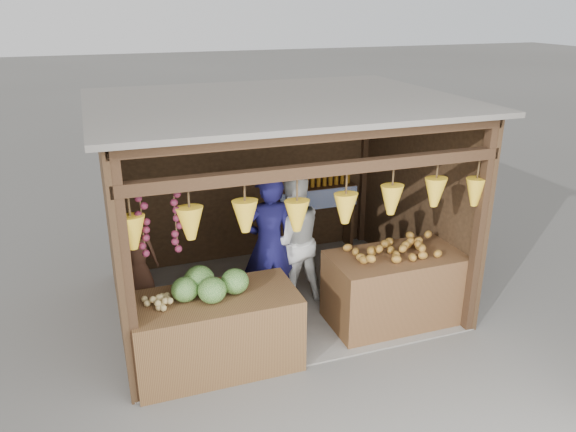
{
  "coord_description": "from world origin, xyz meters",
  "views": [
    {
      "loc": [
        -2.09,
        -6.26,
        3.72
      ],
      "look_at": [
        0.11,
        -0.1,
        1.22
      ],
      "focal_mm": 35.0,
      "sensor_mm": 36.0,
      "label": 1
    }
  ],
  "objects_px": {
    "counter_right": "(395,288)",
    "woman_standing": "(292,240)",
    "counter_left": "(216,332)",
    "vendor_seated": "(137,256)",
    "man_standing": "(269,245)"
  },
  "relations": [
    {
      "from": "counter_right",
      "to": "woman_standing",
      "type": "height_order",
      "value": "woman_standing"
    },
    {
      "from": "man_standing",
      "to": "vendor_seated",
      "type": "height_order",
      "value": "man_standing"
    },
    {
      "from": "counter_right",
      "to": "vendor_seated",
      "type": "height_order",
      "value": "vendor_seated"
    },
    {
      "from": "counter_left",
      "to": "woman_standing",
      "type": "distance_m",
      "value": 1.72
    },
    {
      "from": "man_standing",
      "to": "vendor_seated",
      "type": "xyz_separation_m",
      "value": [
        -1.56,
        0.37,
        -0.08
      ]
    },
    {
      "from": "counter_left",
      "to": "woman_standing",
      "type": "height_order",
      "value": "woman_standing"
    },
    {
      "from": "counter_right",
      "to": "woman_standing",
      "type": "relative_size",
      "value": 0.94
    },
    {
      "from": "counter_right",
      "to": "man_standing",
      "type": "relative_size",
      "value": 0.9
    },
    {
      "from": "man_standing",
      "to": "woman_standing",
      "type": "xyz_separation_m",
      "value": [
        0.36,
        0.15,
        -0.05
      ]
    },
    {
      "from": "woman_standing",
      "to": "man_standing",
      "type": "bearing_deg",
      "value": 19.75
    },
    {
      "from": "woman_standing",
      "to": "vendor_seated",
      "type": "bearing_deg",
      "value": -9.36
    },
    {
      "from": "man_standing",
      "to": "woman_standing",
      "type": "height_order",
      "value": "man_standing"
    },
    {
      "from": "counter_right",
      "to": "woman_standing",
      "type": "xyz_separation_m",
      "value": [
        -1.02,
        0.91,
        0.42
      ]
    },
    {
      "from": "counter_left",
      "to": "man_standing",
      "type": "height_order",
      "value": "man_standing"
    },
    {
      "from": "vendor_seated",
      "to": "woman_standing",
      "type": "bearing_deg",
      "value": -174.04
    }
  ]
}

